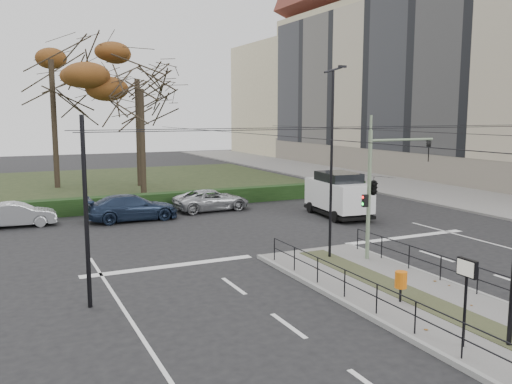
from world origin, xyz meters
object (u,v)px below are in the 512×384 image
Objects in this scene: parked_car_third at (132,208)px; bare_tree_near at (141,97)px; streetlamp_median_far at (332,162)px; rust_tree at (51,60)px; info_panel at (466,278)px; white_van at (338,194)px; parked_car_second at (17,215)px; traffic_light at (375,185)px; litter_bin at (401,280)px; parked_car_fourth at (212,200)px; bare_tree_center at (137,87)px.

bare_tree_near is (2.92, 9.27, 6.51)m from parked_car_third.
streetlamp_median_far is 0.58× the size of rust_tree.
rust_tree reaches higher than info_panel.
bare_tree_near is at bearing 122.25° from white_van.
white_van is at bearing -102.35° from parked_car_second.
traffic_light is 0.51× the size of bare_tree_near.
litter_bin is 0.19× the size of white_van.
parked_car_third is 0.50× the size of bare_tree_near.
rust_tree reaches higher than parked_car_second.
traffic_light is at bearing -175.45° from parked_car_fourth.
litter_bin is at bearing -88.73° from bare_tree_center.
parked_car_third is 5.35m from parked_car_fourth.
white_van is 16.73m from bare_tree_near.
info_panel is at bearing -112.46° from traffic_light.
parked_car_fourth is 0.41× the size of bare_tree_center.
bare_tree_center reaches higher than parked_car_third.
streetlamp_median_far is 0.67× the size of bare_tree_center.
info_panel is 38.12m from rust_tree.
traffic_light is 5.79m from litter_bin.
rust_tree reaches higher than litter_bin.
parked_car_fourth reaches higher than parked_car_second.
white_van is (6.04, -5.07, 0.69)m from parked_car_fourth.
streetlamp_median_far is at bearing 178.31° from parked_car_fourth.
traffic_light is at bearing -83.20° from bare_tree_center.
traffic_light is 27.64m from bare_tree_center.
bare_tree_center reaches higher than bare_tree_near.
white_van reaches higher than info_panel.
parked_car_third is at bearing 118.66° from traffic_light.
litter_bin is 0.43× the size of info_panel.
rust_tree is (-6.27, 36.68, 8.30)m from info_panel.
info_panel is 18.48m from white_van.
traffic_light is 10.02m from white_van.
parked_car_second is 18.07m from rust_tree.
bare_tree_near reaches higher than white_van.
streetlamp_median_far reaches higher than parked_car_fourth.
bare_tree_center is (6.35, -1.71, -2.06)m from rust_tree.
rust_tree is (-13.81, 19.82, 8.89)m from white_van.
white_van is at bearing -109.30° from parked_car_third.
streetlamp_median_far is 29.62m from rust_tree.
info_panel is 0.44× the size of white_van.
white_van reaches higher than litter_bin.
streetlamp_median_far reaches higher than parked_car_third.
litter_bin is at bearing -99.99° from streetlamp_median_far.
rust_tree is at bearing 108.43° from traffic_light.
rust_tree is (3.45, 14.92, 9.59)m from parked_car_second.
rust_tree reaches higher than traffic_light.
bare_tree_near is (-8.36, 13.24, 5.89)m from white_van.
bare_tree_center reaches higher than litter_bin.
bare_tree_near is (-2.57, 21.28, 3.15)m from streetlamp_median_far.
info_panel is at bearing -101.21° from streetlamp_median_far.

